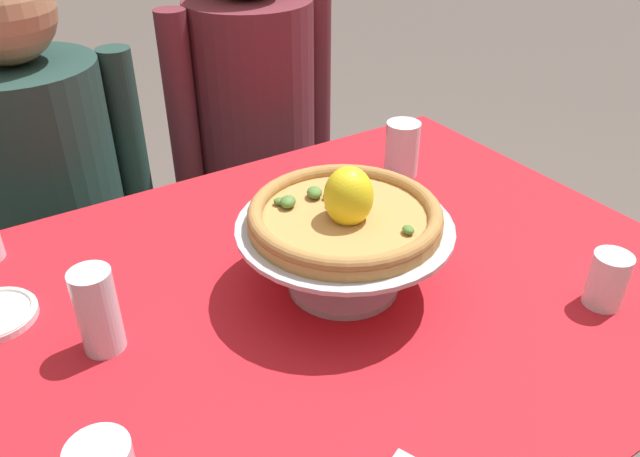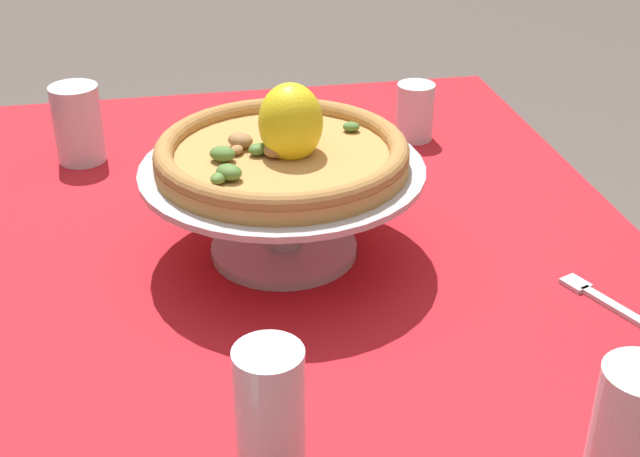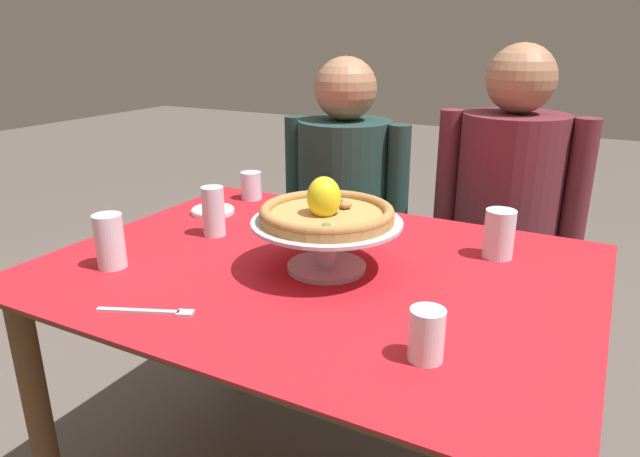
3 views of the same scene
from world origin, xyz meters
TOP-DOWN VIEW (x-y plane):
  - dining_table at (0.00, 0.00)m, footprint 1.26×0.97m
  - pizza_stand at (0.03, -0.01)m, footprint 0.35×0.35m
  - pizza at (0.03, -0.01)m, footprint 0.31×0.31m
  - water_glass_back_right at (0.37, 0.26)m, footprint 0.07×0.07m
  - water_glass_front_left at (-0.42, -0.24)m, footprint 0.07×0.07m
  - water_glass_side_left at (-0.35, 0.06)m, footprint 0.06×0.06m
  - water_glass_back_left at (-0.46, 0.40)m, footprint 0.07×0.07m
  - water_glass_front_right at (0.36, -0.27)m, footprint 0.06×0.06m
  - side_plate at (-0.48, 0.21)m, footprint 0.13×0.13m
  - dinner_fork at (-0.17, -0.37)m, footprint 0.19×0.09m
  - diner_left at (-0.29, 0.76)m, footprint 0.50×0.35m
  - diner_right at (0.29, 0.81)m, footprint 0.50×0.34m

SIDE VIEW (x-z plane):
  - diner_left at x=-0.29m, z-range -0.02..1.19m
  - diner_right at x=0.29m, z-range -0.01..1.24m
  - dining_table at x=0.00m, z-range 0.27..1.03m
  - dinner_fork at x=-0.17m, z-range 0.76..0.77m
  - side_plate at x=-0.48m, z-range 0.76..0.78m
  - water_glass_back_left at x=-0.46m, z-range 0.75..0.84m
  - water_glass_front_right at x=0.36m, z-range 0.76..0.85m
  - water_glass_back_right at x=0.37m, z-range 0.75..0.87m
  - water_glass_front_left at x=-0.42m, z-range 0.75..0.88m
  - water_glass_side_left at x=-0.35m, z-range 0.75..0.89m
  - pizza_stand at x=0.03m, z-range 0.78..0.90m
  - pizza at x=0.03m, z-range 0.85..0.95m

